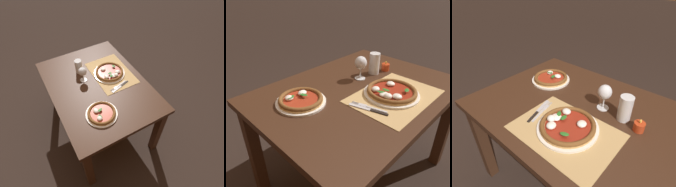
% 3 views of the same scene
% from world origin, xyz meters
% --- Properties ---
extents(ground_plane, '(24.00, 24.00, 0.00)m').
position_xyz_m(ground_plane, '(0.00, 0.00, 0.00)').
color(ground_plane, black).
extents(dining_table, '(1.23, 0.90, 0.74)m').
position_xyz_m(dining_table, '(0.00, 0.00, 0.63)').
color(dining_table, '#382114').
rests_on(dining_table, ground).
extents(paper_placemat, '(0.53, 0.37, 0.00)m').
position_xyz_m(paper_placemat, '(0.08, -0.20, 0.74)').
color(paper_placemat, tan).
rests_on(paper_placemat, dining_table).
extents(pizza_near, '(0.32, 0.32, 0.05)m').
position_xyz_m(pizza_near, '(0.07, -0.18, 0.76)').
color(pizza_near, silver).
rests_on(pizza_near, paper_placemat).
extents(pizza_far, '(0.27, 0.27, 0.05)m').
position_xyz_m(pizza_far, '(-0.34, 0.13, 0.76)').
color(pizza_far, silver).
rests_on(pizza_far, dining_table).
extents(wine_glass, '(0.08, 0.08, 0.16)m').
position_xyz_m(wine_glass, '(0.12, 0.09, 0.85)').
color(wine_glass, silver).
rests_on(wine_glass, dining_table).
extents(pint_glass, '(0.07, 0.07, 0.15)m').
position_xyz_m(pint_glass, '(0.26, 0.08, 0.81)').
color(pint_glass, silver).
rests_on(pint_glass, dining_table).
extents(fork, '(0.07, 0.20, 0.00)m').
position_xyz_m(fork, '(-0.12, -0.17, 0.75)').
color(fork, '#B7B7BC').
rests_on(fork, paper_placemat).
extents(knife, '(0.07, 0.21, 0.01)m').
position_xyz_m(knife, '(-0.14, -0.18, 0.75)').
color(knife, black).
rests_on(knife, paper_placemat).
extents(votive_candle, '(0.06, 0.06, 0.07)m').
position_xyz_m(votive_candle, '(0.35, 0.05, 0.76)').
color(votive_candle, '#B23819').
rests_on(votive_candle, dining_table).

